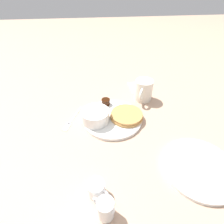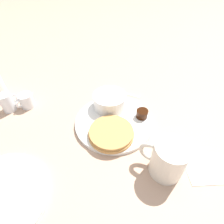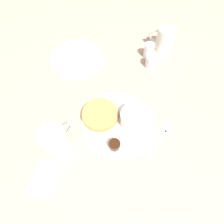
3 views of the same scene
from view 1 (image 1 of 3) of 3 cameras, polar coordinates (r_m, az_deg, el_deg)
The scene contains 12 objects.
ground_plane at distance 0.71m, azimuth 0.11°, elevation -2.37°, with size 4.00×4.00×0.00m, color tan.
plate at distance 0.71m, azimuth 0.11°, elevation -2.01°, with size 0.24×0.24×0.01m.
pancake_stack at distance 0.70m, azimuth 4.80°, elevation -1.07°, with size 0.13×0.13×0.02m.
bowl at distance 0.67m, azimuth -5.44°, elevation -1.15°, with size 0.11×0.11×0.05m.
syrup_cup at distance 0.76m, azimuth -2.05°, elevation 3.34°, with size 0.04×0.04×0.03m.
butter_ramekin at distance 0.69m, azimuth -6.85°, elevation -1.30°, with size 0.05×0.05×0.04m.
coffee_mug at distance 0.81m, azimuth 10.21°, elevation 6.97°, with size 0.11×0.08×0.10m.
creamer_pitcher_near at distance 0.50m, azimuth -5.09°, elevation -23.72°, with size 0.05×0.06×0.05m.
creamer_pitcher_far at distance 0.47m, azimuth -2.20°, elevation -28.98°, with size 0.05×0.05×0.07m.
fork at distance 0.72m, azimuth -13.22°, elevation -2.79°, with size 0.15×0.07×0.00m.
napkin at distance 0.92m, azimuth 8.18°, elevation 8.11°, with size 0.11×0.08×0.00m.
far_plate at distance 0.61m, azimuth 26.56°, elevation -15.85°, with size 0.22×0.22×0.01m.
Camera 1 is at (-0.53, 0.06, 0.47)m, focal length 28.00 mm.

